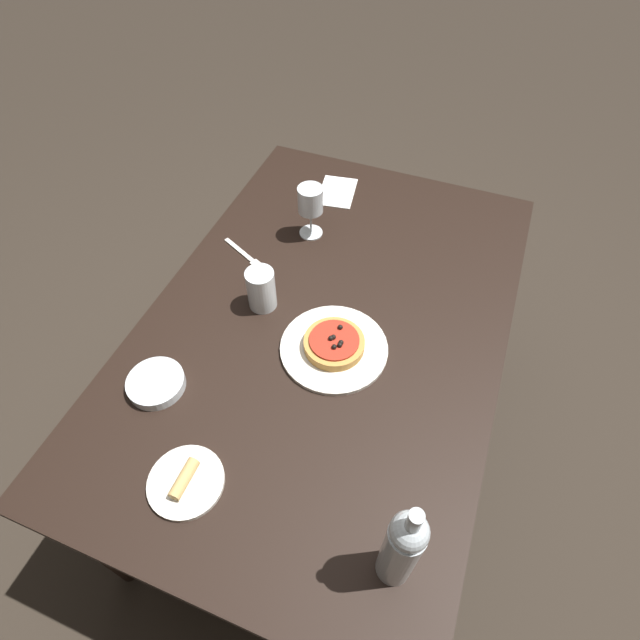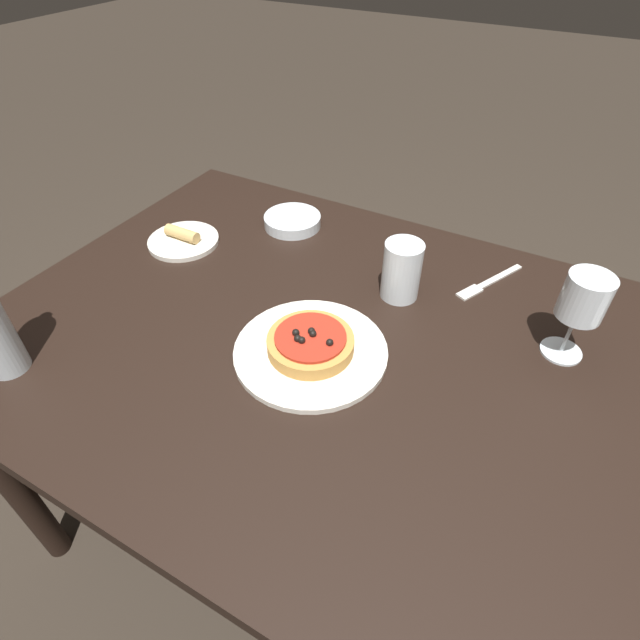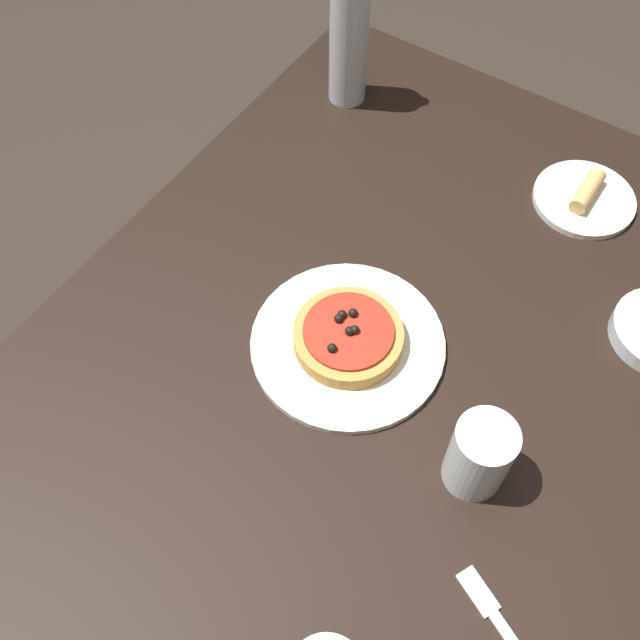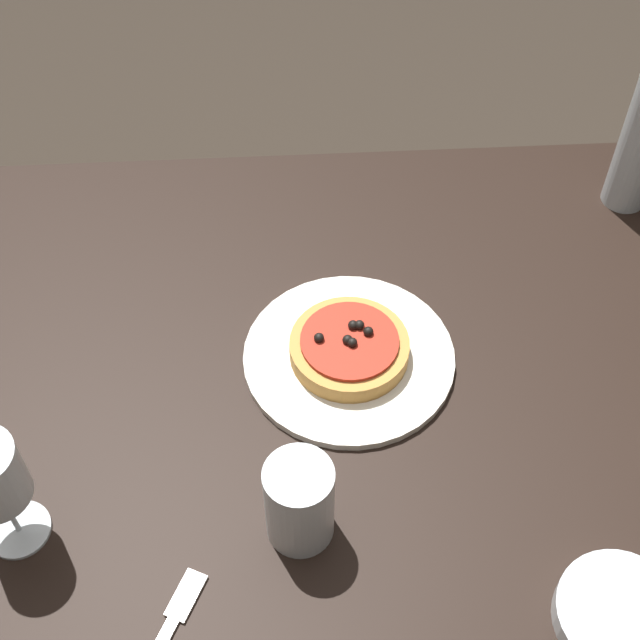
# 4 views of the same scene
# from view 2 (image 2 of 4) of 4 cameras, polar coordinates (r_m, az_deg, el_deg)

# --- Properties ---
(ground_plane) EXTENTS (14.00, 14.00, 0.00)m
(ground_plane) POSITION_cam_2_polar(r_m,az_deg,el_deg) (1.58, 3.48, -23.00)
(ground_plane) COLOR #2D261E
(dining_table) EXTENTS (1.53, 0.99, 0.74)m
(dining_table) POSITION_cam_2_polar(r_m,az_deg,el_deg) (1.02, 4.99, -6.63)
(dining_table) COLOR black
(dining_table) RESTS_ON ground_plane
(dinner_plate) EXTENTS (0.29, 0.29, 0.01)m
(dinner_plate) POSITION_cam_2_polar(r_m,az_deg,el_deg) (0.95, -1.07, -3.58)
(dinner_plate) COLOR silver
(dinner_plate) RESTS_ON dining_table
(pizza) EXTENTS (0.16, 0.16, 0.05)m
(pizza) POSITION_cam_2_polar(r_m,az_deg,el_deg) (0.94, -1.10, -2.61)
(pizza) COLOR #BC843D
(pizza) RESTS_ON dinner_plate
(wine_glass) EXTENTS (0.08, 0.08, 0.18)m
(wine_glass) POSITION_cam_2_polar(r_m,az_deg,el_deg) (0.99, 27.91, 2.02)
(wine_glass) COLOR silver
(wine_glass) RESTS_ON dining_table
(water_cup) EXTENTS (0.08, 0.08, 0.13)m
(water_cup) POSITION_cam_2_polar(r_m,az_deg,el_deg) (1.06, 9.31, 5.60)
(water_cup) COLOR silver
(water_cup) RESTS_ON dining_table
(side_bowl) EXTENTS (0.15, 0.15, 0.03)m
(side_bowl) POSITION_cam_2_polar(r_m,az_deg,el_deg) (1.32, -3.17, 11.24)
(side_bowl) COLOR silver
(side_bowl) RESTS_ON dining_table
(fork) EXTENTS (0.10, 0.19, 0.00)m
(fork) POSITION_cam_2_polar(r_m,az_deg,el_deg) (1.18, 18.51, 3.98)
(fork) COLOR beige
(fork) RESTS_ON dining_table
(side_plate) EXTENTS (0.17, 0.17, 0.04)m
(side_plate) POSITION_cam_2_polar(r_m,az_deg,el_deg) (1.30, -15.35, 8.84)
(side_plate) COLOR silver
(side_plate) RESTS_ON dining_table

